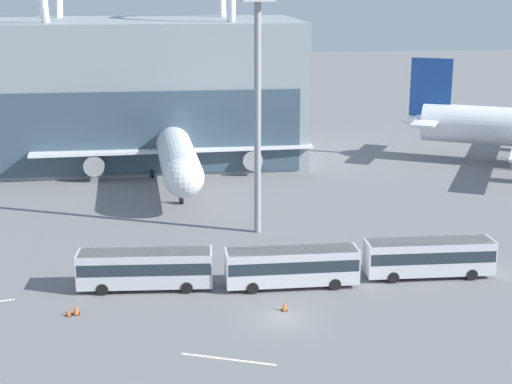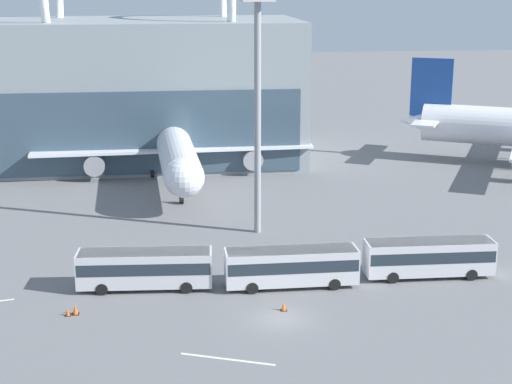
# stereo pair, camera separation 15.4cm
# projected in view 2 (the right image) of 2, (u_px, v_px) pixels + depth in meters

# --- Properties ---
(ground_plane) EXTENTS (440.00, 440.00, 0.00)m
(ground_plane) POSITION_uv_depth(u_px,v_px,m) (280.00, 319.00, 59.83)
(ground_plane) COLOR slate
(airliner_at_gate_far) EXTENTS (36.56, 38.96, 14.93)m
(airliner_at_gate_far) POSITION_uv_depth(u_px,v_px,m) (174.00, 144.00, 101.25)
(airliner_at_gate_far) COLOR silver
(airliner_at_gate_far) RESTS_ON ground_plane
(shuttle_bus_0) EXTENTS (11.29, 3.38, 3.28)m
(shuttle_bus_0) POSITION_uv_depth(u_px,v_px,m) (145.00, 267.00, 65.16)
(shuttle_bus_0) COLOR silver
(shuttle_bus_0) RESTS_ON ground_plane
(shuttle_bus_1) EXTENTS (11.15, 2.77, 3.28)m
(shuttle_bus_1) POSITION_uv_depth(u_px,v_px,m) (291.00, 265.00, 65.63)
(shuttle_bus_1) COLOR silver
(shuttle_bus_1) RESTS_ON ground_plane
(shuttle_bus_2) EXTENTS (11.20, 2.94, 3.28)m
(shuttle_bus_2) POSITION_uv_depth(u_px,v_px,m) (429.00, 256.00, 67.81)
(shuttle_bus_2) COLOR silver
(shuttle_bus_2) RESTS_ON ground_plane
(floodlight_mast) EXTENTS (3.05, 3.05, 23.76)m
(floodlight_mast) POSITION_uv_depth(u_px,v_px,m) (258.00, 72.00, 76.02)
(floodlight_mast) COLOR gray
(floodlight_mast) RESTS_ON ground_plane
(lane_stripe_0) EXTENTS (6.37, 2.69, 0.01)m
(lane_stripe_0) POSITION_uv_depth(u_px,v_px,m) (228.00, 359.00, 53.46)
(lane_stripe_0) COLOR silver
(lane_stripe_0) RESTS_ON ground_plane
(traffic_cone_0) EXTENTS (0.44, 0.44, 0.60)m
(traffic_cone_0) POSITION_uv_depth(u_px,v_px,m) (68.00, 312.00, 60.30)
(traffic_cone_0) COLOR black
(traffic_cone_0) RESTS_ON ground_plane
(traffic_cone_1) EXTENTS (0.49, 0.49, 0.73)m
(traffic_cone_1) POSITION_uv_depth(u_px,v_px,m) (284.00, 306.00, 61.22)
(traffic_cone_1) COLOR black
(traffic_cone_1) RESTS_ON ground_plane
(traffic_cone_2) EXTENTS (0.57, 0.57, 0.79)m
(traffic_cone_2) POSITION_uv_depth(u_px,v_px,m) (75.00, 309.00, 60.54)
(traffic_cone_2) COLOR black
(traffic_cone_2) RESTS_ON ground_plane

